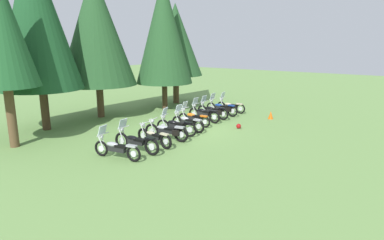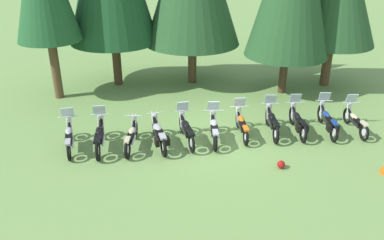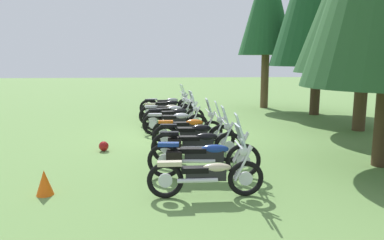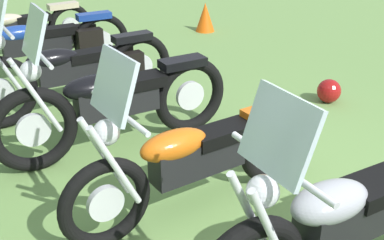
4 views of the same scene
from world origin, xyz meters
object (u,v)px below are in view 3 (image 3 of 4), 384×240
at_px(motorcycle_9, 203,156).
at_px(motorcycle_1, 168,105).
at_px(motorcycle_7, 195,135).
at_px(pine_tree_0, 267,3).
at_px(motorcycle_6, 189,128).
at_px(motorcycle_8, 197,143).
at_px(motorcycle_10, 208,174).
at_px(motorcycle_2, 167,110).
at_px(motorcycle_0, 169,103).
at_px(motorcycle_3, 168,113).
at_px(motorcycle_4, 175,116).
at_px(dropped_helmet, 104,146).
at_px(motorcycle_5, 176,121).
at_px(traffic_cone, 44,183).

bearing_deg(motorcycle_9, motorcycle_1, 98.70).
distance_m(motorcycle_7, pine_tree_0, 11.17).
xyz_separation_m(motorcycle_6, pine_tree_0, (-7.84, 4.52, 4.86)).
height_order(motorcycle_8, motorcycle_10, motorcycle_8).
bearing_deg(motorcycle_2, motorcycle_0, 93.96).
height_order(motorcycle_6, motorcycle_9, motorcycle_9).
bearing_deg(motorcycle_6, motorcycle_1, 95.86).
xyz_separation_m(motorcycle_1, pine_tree_0, (-2.57, 5.09, 4.84)).
xyz_separation_m(motorcycle_3, motorcycle_9, (6.53, 0.64, 0.01)).
xyz_separation_m(motorcycle_4, motorcycle_10, (6.62, 0.38, -0.05)).
height_order(motorcycle_2, motorcycle_10, motorcycle_10).
bearing_deg(dropped_helmet, motorcycle_2, 160.26).
relative_size(motorcycle_5, motorcycle_6, 1.02).
xyz_separation_m(pine_tree_0, traffic_cone, (11.99, -7.50, -5.08)).
bearing_deg(motorcycle_1, motorcycle_7, -86.99).
bearing_deg(dropped_helmet, motorcycle_3, 155.43).
xyz_separation_m(motorcycle_10, traffic_cone, (-0.34, -3.01, -0.20)).
relative_size(motorcycle_10, traffic_cone, 4.47).
xyz_separation_m(motorcycle_4, motorcycle_8, (4.34, 0.39, -0.01)).
bearing_deg(motorcycle_3, motorcycle_7, -92.19).
relative_size(motorcycle_1, motorcycle_5, 1.12).
bearing_deg(motorcycle_7, motorcycle_5, 104.20).
distance_m(motorcycle_10, traffic_cone, 3.04).
height_order(motorcycle_6, dropped_helmet, motorcycle_6).
relative_size(traffic_cone, dropped_helmet, 1.78).
bearing_deg(dropped_helmet, motorcycle_0, 165.26).
distance_m(motorcycle_8, traffic_cone, 3.60).
relative_size(motorcycle_4, motorcycle_8, 0.99).
relative_size(motorcycle_0, motorcycle_1, 0.93).
relative_size(motorcycle_1, dropped_helmet, 9.07).
distance_m(motorcycle_3, motorcycle_9, 6.56).
bearing_deg(pine_tree_0, motorcycle_5, -35.88).
height_order(motorcycle_5, motorcycle_10, motorcycle_5).
xyz_separation_m(motorcycle_6, motorcycle_8, (2.20, 0.04, 0.02)).
xyz_separation_m(motorcycle_0, motorcycle_10, (10.84, 0.55, -0.02)).
relative_size(motorcycle_2, motorcycle_10, 1.04).
bearing_deg(motorcycle_5, motorcycle_10, -82.65).
height_order(motorcycle_2, motorcycle_9, motorcycle_9).
height_order(motorcycle_3, motorcycle_5, motorcycle_5).
bearing_deg(motorcycle_1, motorcycle_5, -89.67).
bearing_deg(motorcycle_9, dropped_helmet, 139.15).
distance_m(motorcycle_2, motorcycle_7, 5.38).
bearing_deg(traffic_cone, motorcycle_9, 104.08).
xyz_separation_m(motorcycle_5, traffic_cone, (5.25, -2.63, -0.24)).
distance_m(motorcycle_7, dropped_helmet, 2.54).
bearing_deg(motorcycle_2, motorcycle_1, 94.08).
xyz_separation_m(motorcycle_2, motorcycle_8, (6.35, 0.66, 0.06)).
bearing_deg(pine_tree_0, motorcycle_4, -40.48).
height_order(motorcycle_4, traffic_cone, motorcycle_4).
distance_m(motorcycle_2, motorcycle_8, 6.38).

